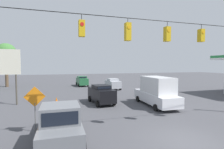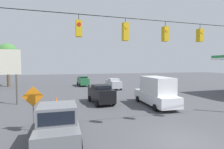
{
  "view_description": "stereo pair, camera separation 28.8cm",
  "coord_description": "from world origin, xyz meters",
  "views": [
    {
      "loc": [
        6.63,
        7.75,
        4.2
      ],
      "look_at": [
        0.35,
        -12.13,
        3.0
      ],
      "focal_mm": 28.0,
      "sensor_mm": 36.0,
      "label": 1
    },
    {
      "loc": [
        6.36,
        7.84,
        4.2
      ],
      "look_at": [
        0.35,
        -12.13,
        3.0
      ],
      "focal_mm": 28.0,
      "sensor_mm": 36.0,
      "label": 2
    }
  ],
  "objects": [
    {
      "name": "overhead_signal_span",
      "position": [
        0.07,
        -1.76,
        4.94
      ],
      "size": [
        21.08,
        0.38,
        7.62
      ],
      "color": "#939399",
      "rests_on": "ground_plane"
    },
    {
      "name": "sedan_black_withflow_mid",
      "position": [
        2.12,
        -10.41,
        1.04
      ],
      "size": [
        2.35,
        4.43,
        2.0
      ],
      "color": "black",
      "rests_on": "ground_plane"
    },
    {
      "name": "traffic_cone_fourth",
      "position": [
        6.74,
        -11.55,
        0.37
      ],
      "size": [
        0.4,
        0.4,
        0.73
      ],
      "primitive_type": "cone",
      "color": "orange",
      "rests_on": "ground_plane"
    },
    {
      "name": "traffic_cone_nearest",
      "position": [
        6.59,
        -5.28,
        0.37
      ],
      "size": [
        0.4,
        0.4,
        0.73
      ],
      "primitive_type": "cone",
      "color": "orange",
      "rests_on": "ground_plane"
    },
    {
      "name": "work_zone_sign",
      "position": [
        7.98,
        -3.9,
        1.99
      ],
      "size": [
        1.27,
        0.06,
        2.84
      ],
      "color": "slate",
      "rests_on": "ground_plane"
    },
    {
      "name": "sedan_tan_oncoming_far",
      "position": [
        -5.81,
        -12.54,
        1.03
      ],
      "size": [
        2.25,
        4.05,
        1.97
      ],
      "color": "tan",
      "rests_on": "ground_plane"
    },
    {
      "name": "ground_plane",
      "position": [
        0.0,
        0.0,
        0.0
      ],
      "size": [
        140.0,
        140.0,
        0.0
      ],
      "primitive_type": "plane",
      "color": "#47474C"
    },
    {
      "name": "sedan_silver_oncoming_deep",
      "position": [
        -2.43,
        -20.47,
        0.95
      ],
      "size": [
        2.01,
        3.99,
        1.82
      ],
      "color": "#A8AAB2",
      "rests_on": "ground_plane"
    },
    {
      "name": "roadside_billboard",
      "position": [
        11.77,
        -12.41,
        4.05
      ],
      "size": [
        3.09,
        0.16,
        5.76
      ],
      "color": "#4C473D",
      "rests_on": "ground_plane"
    },
    {
      "name": "traffic_cone_second",
      "position": [
        6.65,
        -7.53,
        0.37
      ],
      "size": [
        0.4,
        0.4,
        0.73
      ],
      "primitive_type": "cone",
      "color": "orange",
      "rests_on": "ground_plane"
    },
    {
      "name": "pickup_truck_grey_parked_shoulder",
      "position": [
        6.5,
        -2.05,
        0.98
      ],
      "size": [
        2.35,
        5.43,
        2.12
      ],
      "color": "slate",
      "rests_on": "ground_plane"
    },
    {
      "name": "tree_horizon_right",
      "position": [
        15.68,
        -29.45,
        6.2
      ],
      "size": [
        3.71,
        3.71,
        8.17
      ],
      "color": "brown",
      "rests_on": "ground_plane"
    },
    {
      "name": "traffic_cone_third",
      "position": [
        6.53,
        -9.6,
        0.37
      ],
      "size": [
        0.4,
        0.4,
        0.73
      ],
      "primitive_type": "cone",
      "color": "orange",
      "rests_on": "ground_plane"
    },
    {
      "name": "box_truck_white_crossing_near",
      "position": [
        -2.97,
        -7.69,
        1.45
      ],
      "size": [
        2.61,
        6.43,
        2.96
      ],
      "color": "silver",
      "rests_on": "ground_plane"
    },
    {
      "name": "sedan_green_withflow_deep",
      "position": [
        1.98,
        -26.58,
        1.0
      ],
      "size": [
        2.12,
        4.28,
        1.91
      ],
      "color": "#236038",
      "rests_on": "ground_plane"
    }
  ]
}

